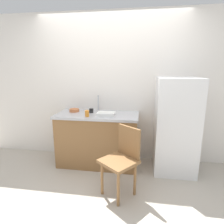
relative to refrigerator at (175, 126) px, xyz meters
The scene contains 11 objects.
ground_plane 1.44m from the refrigerator, 149.11° to the right, with size 8.00×8.00×0.00m, color #BCB2A3.
back_wall 1.24m from the refrigerator, 161.05° to the left, with size 4.80×0.10×2.53m, color white.
cabinet_base 1.29m from the refrigerator, behind, with size 1.30×0.60×0.84m, color olive.
countertop 1.25m from the refrigerator, behind, with size 1.34×0.64×0.04m, color #B7B7BC.
faucet 1.34m from the refrigerator, 168.38° to the left, with size 0.02×0.02×0.27m, color #B7B7BC.
refrigerator is the anchor object (origin of this frame).
chair 1.08m from the refrigerator, 136.42° to the right, with size 0.56×0.56×0.89m.
dish_tray 1.10m from the refrigerator, behind, with size 0.28×0.20×0.05m, color white.
terracotta_bowl 1.69m from the refrigerator, behind, with size 0.16×0.16×0.05m, color #C67042.
cup_black 1.38m from the refrigerator, behind, with size 0.07×0.07×0.07m, color black.
cup_orange 1.39m from the refrigerator, behind, with size 0.07×0.07×0.10m, color orange.
Camera 1 is at (0.51, -2.28, 1.62)m, focal length 30.17 mm.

